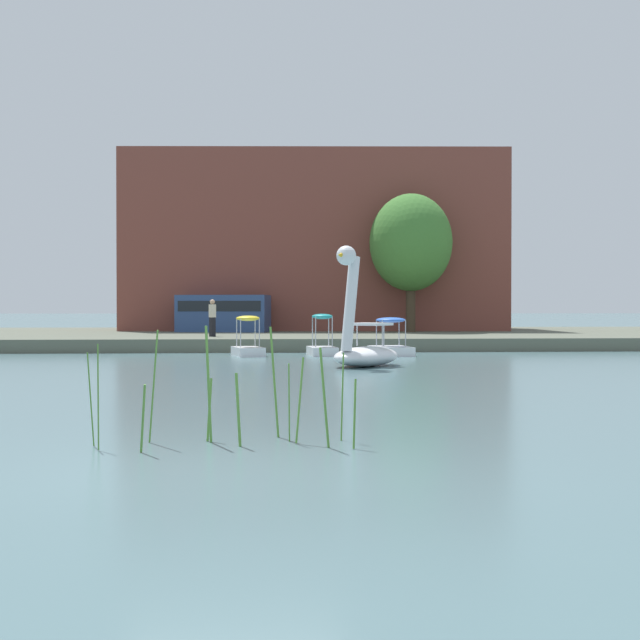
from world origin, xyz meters
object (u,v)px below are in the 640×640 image
parked_van (223,312)px  pedal_boat_teal (322,344)px  tree_sapling_by_fence (411,243)px  person_on_path (212,317)px  pedal_boat_yellow (248,344)px  swan_boat (364,343)px  pedal_boat_blue (391,344)px

parked_van → pedal_boat_teal: bearing=-72.3°
tree_sapling_by_fence → parked_van: 10.41m
pedal_boat_teal → person_on_path: size_ratio=1.16×
person_on_path → parked_van: parked_van is taller
pedal_boat_yellow → person_on_path: size_ratio=1.18×
swan_boat → person_on_path: 12.86m
swan_boat → pedal_boat_blue: swan_boat is taller
pedal_boat_teal → pedal_boat_yellow: bearing=-176.5°
parked_van → swan_boat: bearing=-75.8°
parked_van → person_on_path: bearing=-91.3°
person_on_path → swan_boat: bearing=-66.6°
pedal_boat_yellow → pedal_boat_teal: bearing=3.5°
pedal_boat_yellow → parked_van: parked_van is taller
pedal_boat_blue → person_on_path: bearing=140.8°
swan_boat → pedal_boat_blue: (1.80, 6.17, -0.28)m
pedal_boat_blue → tree_sapling_by_fence: tree_sapling_by_fence is taller
pedal_boat_blue → pedal_boat_teal: 2.55m
pedal_boat_yellow → swan_boat: bearing=-60.3°
parked_van → pedal_boat_yellow: bearing=-83.9°
swan_boat → parked_van: size_ratio=0.71×
tree_sapling_by_fence → person_on_path: (-9.90, -6.80, -3.80)m
pedal_boat_teal → parked_van: (-4.18, 13.12, 1.13)m
pedal_boat_blue → tree_sapling_by_fence: bearing=76.4°
pedal_boat_blue → tree_sapling_by_fence: 13.64m
pedal_boat_teal → pedal_boat_yellow: (-2.76, -0.17, -0.00)m
person_on_path → pedal_boat_blue: bearing=-39.2°
person_on_path → tree_sapling_by_fence: bearing=34.5°
parked_van → tree_sapling_by_fence: bearing=-5.1°
tree_sapling_by_fence → pedal_boat_blue: bearing=-103.6°
pedal_boat_teal → parked_van: size_ratio=0.37×
pedal_boat_yellow → person_on_path: bearing=105.8°
pedal_boat_yellow → tree_sapling_by_fence: size_ratio=0.26×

